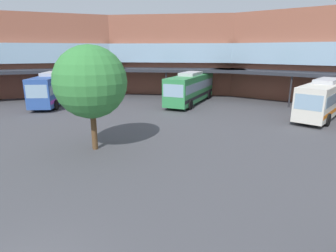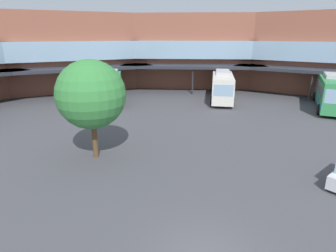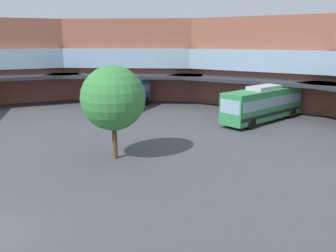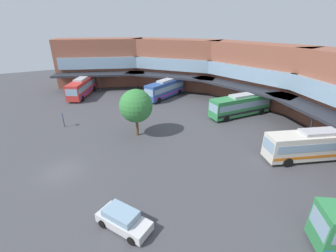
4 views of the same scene
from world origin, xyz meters
TOP-DOWN VIEW (x-y plane):
  - station_building at (0.00, 25.42)m, footprint 82.94×40.92m
  - bus_0 at (-18.47, 21.60)m, footprint 6.63×10.35m
  - bus_5 at (-3.63, 28.18)m, footprint 3.12×11.03m
  - plaza_tree at (-4.58, 10.31)m, footprint 4.49×4.49m

SIDE VIEW (x-z plane):
  - bus_5 at x=-3.63m, z-range 0.02..3.74m
  - bus_0 at x=-18.47m, z-range 0.02..3.79m
  - plaza_tree at x=-4.58m, z-range 1.04..7.64m
  - station_building at x=0.00m, z-range 0.03..10.98m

